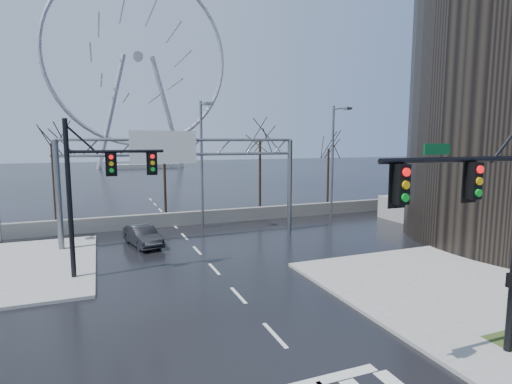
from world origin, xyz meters
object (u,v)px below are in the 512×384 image
car (143,236)px  sign_gantry (180,167)px  signal_mast_far (94,183)px  ferris_wheel (138,64)px  signal_mast_near (489,210)px

car → sign_gantry: bearing=-3.3°
sign_gantry → car: (-2.70, -0.50, -4.50)m
signal_mast_far → ferris_wheel: size_ratio=0.16×
signal_mast_far → ferris_wheel: ferris_wheel is taller
signal_mast_near → signal_mast_far: bearing=130.3°
signal_mast_far → sign_gantry: signal_mast_far is taller
sign_gantry → car: size_ratio=3.97×
signal_mast_near → car: bearing=114.0°
signal_mast_near → car: (-8.22, 18.50, -4.19)m
signal_mast_far → sign_gantry: bearing=47.5°
signal_mast_far → ferris_wheel: 89.30m
sign_gantry → ferris_wheel: ferris_wheel is taller
signal_mast_near → ferris_wheel: bearing=90.1°
sign_gantry → signal_mast_near: bearing=-73.8°
signal_mast_near → ferris_wheel: ferris_wheel is taller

